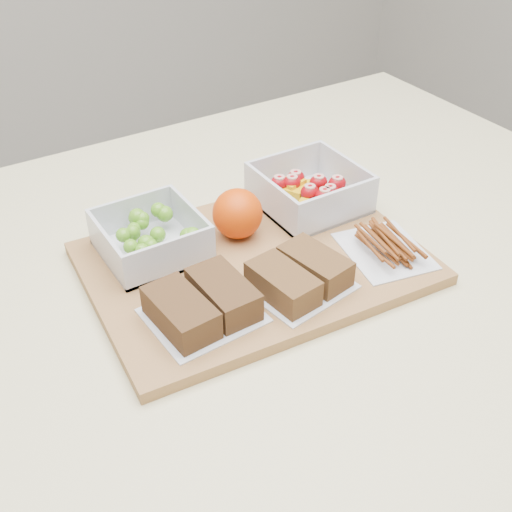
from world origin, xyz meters
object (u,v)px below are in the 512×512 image
Objects in this scene: grape_container at (152,236)px; orange at (238,214)px; cutting_board at (255,263)px; sandwich_bag_center at (299,275)px; fruit_container at (309,192)px; pretzel_bag at (385,243)px; sandwich_bag_left at (202,304)px.

grape_container is 0.12m from orange.
cutting_board is 3.23× the size of sandwich_bag_center.
fruit_container reaches higher than pretzel_bag.
sandwich_bag_center is 0.14m from pretzel_bag.
grape_container reaches higher than sandwich_bag_center.
orange is (-0.13, -0.01, 0.01)m from fruit_container.
orange is at bearing 92.37° from sandwich_bag_center.
orange reaches higher than cutting_board.
fruit_container is at bearing 96.73° from pretzel_bag.
orange is 0.52× the size of sandwich_bag_center.
sandwich_bag_center is at bearing -129.30° from fruit_container.
cutting_board is 3.39× the size of grape_container.
grape_container is 0.91× the size of pretzel_bag.
sandwich_bag_left is (-0.24, -0.13, -0.00)m from fruit_container.
fruit_container is 0.13m from orange.
cutting_board is at bearing 153.06° from pretzel_bag.
orange is at bearing 85.06° from cutting_board.
orange is at bearing -175.01° from fruit_container.
fruit_container is at bearing 4.99° from orange.
fruit_container reaches higher than grape_container.
cutting_board is 0.07m from orange.
sandwich_bag_center is (-0.12, -0.15, -0.00)m from fruit_container.
sandwich_bag_left reaches higher than cutting_board.
cutting_board is at bearing 100.72° from sandwich_bag_center.
sandwich_bag_left is at bearing -145.87° from cutting_board.
grape_container is 0.24m from fruit_container.
sandwich_bag_left is 0.98× the size of sandwich_bag_center.
fruit_container is (0.24, -0.02, 0.00)m from grape_container.
pretzel_bag is at bearing 0.14° from sandwich_bag_center.
cutting_board is 0.08m from sandwich_bag_center.
grape_container reaches higher than cutting_board.
cutting_board is 0.17m from pretzel_bag.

